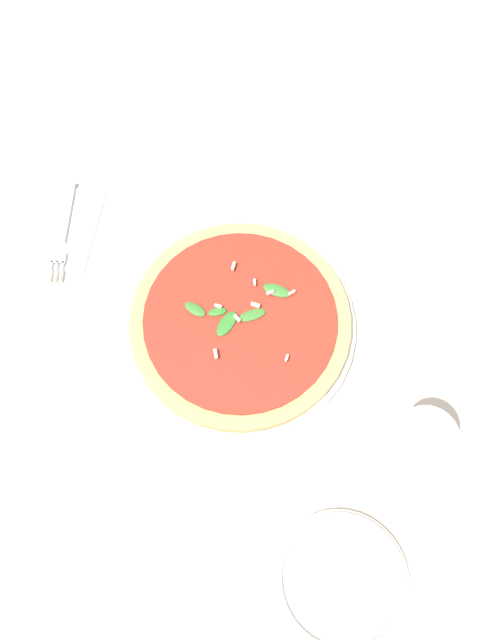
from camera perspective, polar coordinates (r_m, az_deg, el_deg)
The scene contains 6 objects.
ground_plane at distance 0.99m, azimuth -1.83°, elevation 0.86°, with size 6.00×6.00×0.00m, color beige.
pizza_arugula_main at distance 0.96m, azimuth -0.00°, elevation -0.28°, with size 0.36×0.36×0.05m.
wine_glass at distance 0.84m, azimuth 15.85°, elevation -10.92°, with size 0.08×0.08×0.17m.
napkin at distance 1.09m, azimuth -15.71°, elevation 8.11°, with size 0.16×0.10×0.01m.
fork at distance 1.08m, azimuth -15.84°, elevation 7.92°, with size 0.19×0.04×0.00m.
side_plate_white at distance 0.91m, azimuth 9.27°, elevation -22.38°, with size 0.18×0.18×0.02m.
Camera 1 is at (0.37, 0.09, 0.91)m, focal length 35.00 mm.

